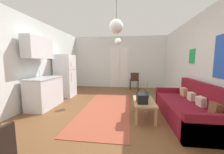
# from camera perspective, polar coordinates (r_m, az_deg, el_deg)

# --- Properties ---
(ground_plane) EXTENTS (5.26, 7.71, 0.10)m
(ground_plane) POSITION_cam_1_polar(r_m,az_deg,el_deg) (3.60, -1.22, -16.22)
(ground_plane) COLOR brown
(wall_back) EXTENTS (4.86, 0.13, 2.63)m
(wall_back) POSITION_cam_1_polar(r_m,az_deg,el_deg) (6.89, 3.18, 6.38)
(wall_back) COLOR silver
(wall_back) RESTS_ON ground_plane
(wall_right) EXTENTS (0.12, 7.31, 2.63)m
(wall_right) POSITION_cam_1_polar(r_m,az_deg,el_deg) (3.78, 37.43, 4.81)
(wall_right) COLOR silver
(wall_right) RESTS_ON ground_plane
(wall_left) EXTENTS (0.12, 7.31, 2.63)m
(wall_left) POSITION_cam_1_polar(r_m,az_deg,el_deg) (4.35, -34.16, 5.11)
(wall_left) COLOR silver
(wall_left) RESTS_ON ground_plane
(area_rug) EXTENTS (1.32, 3.20, 0.01)m
(area_rug) POSITION_cam_1_polar(r_m,az_deg,el_deg) (3.89, -2.42, -13.56)
(area_rug) COLOR #9E4733
(area_rug) RESTS_ON ground_plane
(couch) EXTENTS (0.89, 2.14, 0.87)m
(couch) POSITION_cam_1_polar(r_m,az_deg,el_deg) (3.61, 30.62, -11.71)
(couch) COLOR maroon
(couch) RESTS_ON ground_plane
(coffee_table) EXTENTS (0.49, 0.91, 0.42)m
(coffee_table) POSITION_cam_1_polar(r_m,az_deg,el_deg) (3.29, 13.75, -10.93)
(coffee_table) COLOR tan
(coffee_table) RESTS_ON ground_plane
(bamboo_vase) EXTENTS (0.09, 0.09, 0.42)m
(bamboo_vase) POSITION_cam_1_polar(r_m,az_deg,el_deg) (3.46, 15.20, -7.31)
(bamboo_vase) COLOR #47704C
(bamboo_vase) RESTS_ON coffee_table
(handbag) EXTENTS (0.24, 0.35, 0.33)m
(handbag) POSITION_cam_1_polar(r_m,az_deg,el_deg) (3.09, 12.92, -8.90)
(handbag) COLOR black
(handbag) RESTS_ON coffee_table
(refrigerator) EXTENTS (0.66, 0.65, 1.61)m
(refrigerator) POSITION_cam_1_polar(r_m,az_deg,el_deg) (5.37, -19.71, 0.52)
(refrigerator) COLOR white
(refrigerator) RESTS_ON ground_plane
(kitchen_counter) EXTENTS (0.59, 1.13, 2.05)m
(kitchen_counter) POSITION_cam_1_polar(r_m,az_deg,el_deg) (4.34, -27.78, -1.55)
(kitchen_counter) COLOR silver
(kitchen_counter) RESTS_ON ground_plane
(accent_chair) EXTENTS (0.46, 0.44, 0.83)m
(accent_chair) POSITION_cam_1_polar(r_m,az_deg,el_deg) (6.33, 9.70, -1.18)
(accent_chair) COLOR #382619
(accent_chair) RESTS_ON ground_plane
(pendant_lamp_near) EXTENTS (0.27, 0.27, 0.72)m
(pendant_lamp_near) POSITION_cam_1_polar(r_m,az_deg,el_deg) (2.76, 1.85, 21.22)
(pendant_lamp_near) COLOR black
(pendant_lamp_far) EXTENTS (0.23, 0.23, 0.70)m
(pendant_lamp_far) POSITION_cam_1_polar(r_m,az_deg,el_deg) (4.70, 2.59, 15.26)
(pendant_lamp_far) COLOR black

